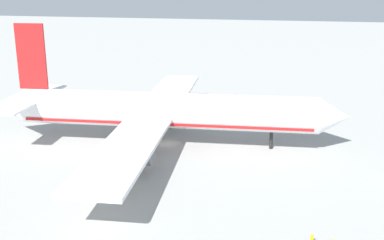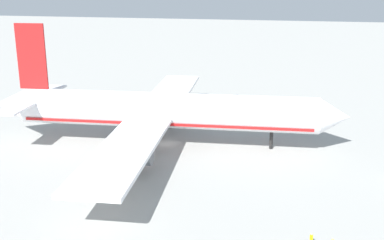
# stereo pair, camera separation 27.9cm
# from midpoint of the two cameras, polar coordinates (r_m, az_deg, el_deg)

# --- Properties ---
(ground_plane) EXTENTS (600.00, 600.00, 0.00)m
(ground_plane) POSITION_cam_midpoint_polar(r_m,az_deg,el_deg) (97.83, -2.82, -2.85)
(ground_plane) COLOR #9E9E99
(airliner) EXTENTS (72.50, 77.74, 23.91)m
(airliner) POSITION_cam_midpoint_polar(r_m,az_deg,el_deg) (95.97, -3.60, 1.08)
(airliner) COLOR white
(airliner) RESTS_ON ground
(baggage_cart_1) EXTENTS (2.47, 3.23, 1.49)m
(baggage_cart_1) POSITION_cam_midpoint_polar(r_m,az_deg,el_deg) (135.35, -18.96, 2.13)
(baggage_cart_1) COLOR #26598C
(baggage_cart_1) RESTS_ON ground
(baggage_cart_2) EXTENTS (1.91, 2.97, 0.40)m
(baggage_cart_2) POSITION_cam_midpoint_polar(r_m,az_deg,el_deg) (136.94, 5.29, 2.90)
(baggage_cart_2) COLOR #595B60
(baggage_cart_2) RESTS_ON ground
(ground_worker_2) EXTENTS (0.48, 0.48, 1.71)m
(ground_worker_2) POSITION_cam_midpoint_polar(r_m,az_deg,el_deg) (64.01, 14.14, -13.63)
(ground_worker_2) COLOR navy
(ground_worker_2) RESTS_ON ground
(traffic_cone_1) EXTENTS (0.36, 0.36, 0.55)m
(traffic_cone_1) POSITION_cam_midpoint_polar(r_m,az_deg,el_deg) (141.15, -14.20, 2.88)
(traffic_cone_1) COLOR orange
(traffic_cone_1) RESTS_ON ground
(traffic_cone_2) EXTENTS (0.36, 0.36, 0.55)m
(traffic_cone_2) POSITION_cam_midpoint_polar(r_m,az_deg,el_deg) (128.49, 11.92, 1.70)
(traffic_cone_2) COLOR orange
(traffic_cone_2) RESTS_ON ground
(traffic_cone_3) EXTENTS (0.36, 0.36, 0.55)m
(traffic_cone_3) POSITION_cam_midpoint_polar(r_m,az_deg,el_deg) (138.34, -6.06, 3.03)
(traffic_cone_3) COLOR orange
(traffic_cone_3) RESTS_ON ground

